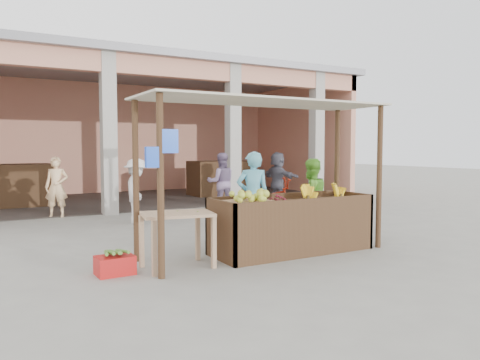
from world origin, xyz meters
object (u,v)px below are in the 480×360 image
vendor_blue (253,194)px  vendor_green (311,196)px  fruit_stall (292,227)px  red_crate (115,265)px  motorcycle (263,201)px  side_table (177,222)px

vendor_blue → vendor_green: bearing=-167.8°
fruit_stall → red_crate: size_ratio=5.43×
vendor_green → motorcycle: size_ratio=0.76×
vendor_blue → fruit_stall: bearing=118.1°
red_crate → vendor_blue: 2.99m
side_table → red_crate: side_table is taller
side_table → vendor_green: bearing=26.7°
fruit_stall → vendor_blue: vendor_blue is taller
vendor_green → red_crate: bearing=8.4°
vendor_blue → motorcycle: bearing=-105.7°
vendor_blue → motorcycle: 1.74m
fruit_stall → side_table: size_ratio=2.47×
side_table → vendor_blue: bearing=40.5°
red_crate → vendor_blue: size_ratio=0.28×
side_table → red_crate: 1.00m
fruit_stall → red_crate: (-2.82, 0.03, -0.28)m
red_crate → motorcycle: motorcycle is taller
vendor_green → side_table: bearing=13.0°
fruit_stall → red_crate: bearing=179.3°
red_crate → motorcycle: bearing=29.2°
fruit_stall → side_table: (-1.97, -0.05, 0.24)m
vendor_blue → vendor_green: (1.13, -0.20, -0.08)m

